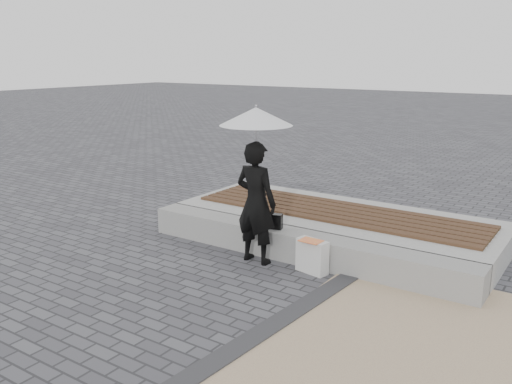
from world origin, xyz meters
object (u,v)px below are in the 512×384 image
woman (256,203)px  canvas_tote (312,256)px  seating_ledge (299,246)px  handbag (272,221)px  parasol (256,116)px

woman → canvas_tote: 1.05m
seating_ledge → canvas_tote: canvas_tote is taller
handbag → parasol: bearing=-110.3°
woman → parasol: 1.17m
woman → handbag: 0.48m
seating_ledge → woman: bearing=-139.7°
seating_ledge → woman: size_ratio=2.94×
seating_ledge → canvas_tote: 0.49m
parasol → woman: bearing=0.0°
parasol → handbag: 1.55m
parasol → seating_ledge: bearing=40.3°
seating_ledge → parasol: 1.92m
seating_ledge → parasol: parasol is taller
woman → seating_ledge: bearing=-138.1°
handbag → canvas_tote: bearing=-31.4°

